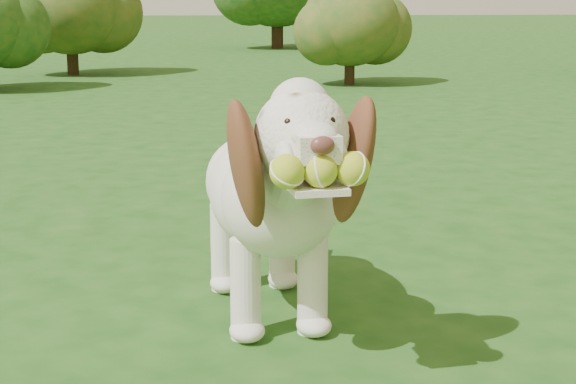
{
  "coord_description": "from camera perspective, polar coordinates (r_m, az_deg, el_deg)",
  "views": [
    {
      "loc": [
        -0.64,
        -3.25,
        1.06
      ],
      "look_at": [
        -0.47,
        -0.77,
        0.49
      ],
      "focal_mm": 55.0,
      "sensor_mm": 36.0,
      "label": 1
    }
  ],
  "objects": [
    {
      "name": "ground",
      "position": [
        3.48,
        6.95,
        -5.01
      ],
      "size": [
        80.0,
        80.0,
        0.0
      ],
      "primitive_type": "plane",
      "color": "#174213",
      "rests_on": "ground"
    },
    {
      "name": "dog",
      "position": [
        2.81,
        -1.12,
        0.22
      ],
      "size": [
        0.54,
        1.29,
        0.84
      ],
      "rotation": [
        0.0,
        0.0,
        0.14
      ],
      "color": "silver",
      "rests_on": "ground"
    },
    {
      "name": "shrub_c",
      "position": [
        10.42,
        4.05,
        10.81
      ],
      "size": [
        1.16,
        1.16,
        1.2
      ],
      "color": "#382314",
      "rests_on": "ground"
    },
    {
      "name": "shrub_b",
      "position": [
        11.98,
        -13.92,
        11.52
      ],
      "size": [
        1.43,
        1.43,
        1.49
      ],
      "color": "#382314",
      "rests_on": "ground"
    }
  ]
}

